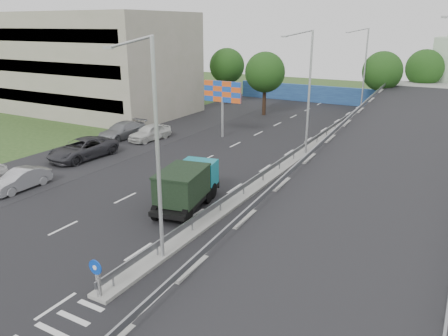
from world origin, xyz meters
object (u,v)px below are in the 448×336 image
Objects in this scene: billboard at (222,95)px; parked_car_b at (20,180)px; lamp_post_far at (363,67)px; dump_truck at (187,185)px; sign_bollard at (97,278)px; lamp_post_near at (154,141)px; parked_car_c at (82,149)px; parked_car_d at (122,130)px; lamp_post_mid at (307,87)px; parked_car_e at (150,132)px.

billboard reaches higher than parked_car_b.
lamp_post_far reaches higher than dump_truck.
sign_bollard is 9.95m from dump_truck.
lamp_post_far is 34.49m from dump_truck.
lamp_post_near is at bearing -90.00° from lamp_post_far.
parked_car_c is 7.03m from parked_car_d.
parked_car_b is (-13.84, -17.24, -5.11)m from lamp_post_mid.
lamp_post_mid is 1.00× the size of lamp_post_far.
dump_truck is 1.16× the size of parked_car_d.
lamp_post_mid is at bearing 36.16° from parked_car_c.
billboard is at bearing 46.91° from parked_car_e.
parked_car_c is at bearing 138.34° from sign_bollard.
lamp_post_far is (0.11, 43.83, 4.77)m from sign_bollard.
parked_car_b is (-11.50, -3.10, -0.75)m from dump_truck.
parked_car_d is (-17.41, -23.24, -5.03)m from lamp_post_far.
billboard is 17.71m from dump_truck.
lamp_post_mid reaches higher than dump_truck.
parked_car_b is at bearing -72.80° from parked_car_c.
parked_car_d is (-8.30, -5.24, -3.41)m from billboard.
billboard reaches higher than dump_truck.
sign_bollard is at bearing -70.79° from billboard.
parked_car_c is (-15.61, -10.03, -4.97)m from lamp_post_mid.
lamp_post_near reaches higher than parked_car_c.
dump_truck is 11.94m from parked_car_b.
dump_truck is at bearing -13.75° from parked_car_c.
lamp_post_near is 23.87m from billboard.
lamp_post_mid is 15.64m from parked_car_e.
lamp_post_near is at bearing 88.36° from sign_bollard.
billboard is at bearing 65.05° from parked_car_c.
lamp_post_far is at bearing 89.86° from sign_bollard.
billboard is 14.08m from parked_car_c.
parked_car_d is at bearing 103.56° from parked_car_b.
lamp_post_far is at bearing 56.26° from parked_car_d.
lamp_post_mid is 9.47m from billboard.
parked_car_c is (-15.61, -30.03, -4.97)m from lamp_post_far.
dump_truck reaches higher than parked_car_c.
lamp_post_mid is at bearing 90.00° from lamp_post_near.
billboard reaches higher than parked_car_e.
lamp_post_near is (0.11, 3.83, 4.77)m from sign_bollard.
lamp_post_far is at bearing 90.00° from lamp_post_mid.
parked_car_b is at bearing -103.82° from billboard.
dump_truck is (-2.34, -14.13, -4.36)m from lamp_post_mid.
lamp_post_far reaches higher than parked_car_c.
parked_car_d is 1.18× the size of parked_car_e.
billboard is at bearing 101.59° from dump_truck.
parked_car_d reaches higher than parked_car_e.
lamp_post_near reaches higher than parked_car_e.
parked_car_d is at bearing -126.85° from lamp_post_far.
parked_car_c is 7.63m from parked_car_e.
lamp_post_near is 19.18m from parked_car_c.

